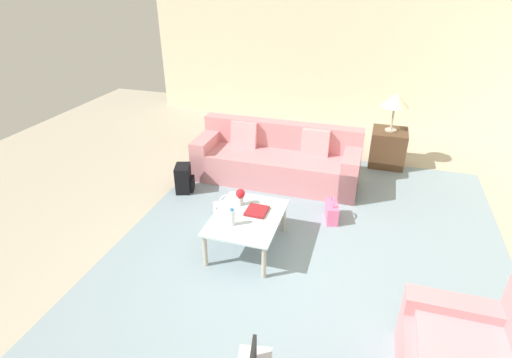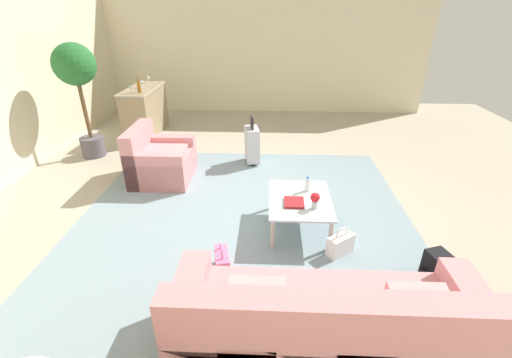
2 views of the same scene
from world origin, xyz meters
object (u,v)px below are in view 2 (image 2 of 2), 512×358
at_px(coffee_table_book, 294,202).
at_px(flower_vase, 315,199).
at_px(wine_glass_leftmost, 131,88).
at_px(handbag_pink, 222,262).
at_px(armchair, 158,162).
at_px(potted_ficus, 78,78).
at_px(suitcase_silver, 252,144).
at_px(backpack_black, 438,273).
at_px(wine_glass_right_of_centre, 148,78).
at_px(wine_bottle_amber, 139,87).
at_px(water_bottle, 307,184).
at_px(bar_console, 145,110).
at_px(handbag_white, 340,244).
at_px(couch, 328,329).
at_px(wine_glass_left_of_centre, 142,83).
at_px(coffee_table, 300,202).

relative_size(coffee_table_book, flower_vase, 1.24).
relative_size(wine_glass_leftmost, handbag_pink, 0.43).
height_order(armchair, wine_glass_leftmost, wine_glass_leftmost).
xyz_separation_m(handbag_pink, potted_ficus, (3.05, 2.84, 1.30)).
bearing_deg(suitcase_silver, potted_ficus, 86.19).
bearing_deg(suitcase_silver, backpack_black, -146.47).
relative_size(wine_glass_right_of_centre, wine_bottle_amber, 0.51).
bearing_deg(armchair, water_bottle, -115.83).
bearing_deg(bar_console, wine_bottle_amber, -165.61).
bearing_deg(handbag_white, suitcase_silver, 24.51).
xyz_separation_m(couch, wine_bottle_amber, (4.86, 3.09, 0.82)).
relative_size(armchair, coffee_table_book, 3.89).
height_order(suitcase_silver, backpack_black, suitcase_silver).
bearing_deg(bar_console, handbag_white, -138.48).
xyz_separation_m(handbag_pink, backpack_black, (-0.15, -2.15, 0.06)).
height_order(couch, armchair, armchair).
bearing_deg(backpack_black, coffee_table_book, 57.19).
height_order(wine_glass_leftmost, handbag_white, wine_glass_leftmost).
bearing_deg(suitcase_silver, wine_glass_leftmost, 67.55).
relative_size(wine_bottle_amber, handbag_pink, 0.84).
bearing_deg(wine_bottle_amber, wine_glass_right_of_centre, 7.51).
xyz_separation_m(water_bottle, wine_glass_left_of_centre, (3.30, 3.18, 0.59)).
relative_size(wine_glass_right_of_centre, backpack_black, 0.39).
height_order(coffee_table_book, handbag_pink, coffee_table_book).
relative_size(couch, wine_glass_leftmost, 15.82).
relative_size(flower_vase, wine_glass_left_of_centre, 1.33).
distance_m(flower_vase, bar_console, 4.94).
height_order(armchair, handbag_white, armchair).
bearing_deg(water_bottle, suitcase_silver, 23.96).
xyz_separation_m(armchair, wine_bottle_amber, (1.77, 0.82, 0.82)).
bearing_deg(wine_glass_left_of_centre, bar_console, 90.00).
relative_size(wine_glass_right_of_centre, handbag_pink, 0.43).
height_order(armchair, backpack_black, armchair).
bearing_deg(flower_vase, couch, 178.17).
height_order(flower_vase, wine_glass_left_of_centre, wine_glass_left_of_centre).
distance_m(couch, potted_ficus, 5.62).
height_order(couch, potted_ficus, potted_ficus).
distance_m(armchair, backpack_black, 4.16).
distance_m(armchair, wine_glass_left_of_centre, 2.51).
bearing_deg(suitcase_silver, wine_glass_right_of_centre, 50.40).
distance_m(water_bottle, flower_vase, 0.42).
xyz_separation_m(couch, coffee_table_book, (1.67, 0.18, 0.14)).
height_order(coffee_table, bar_console, bar_console).
bearing_deg(suitcase_silver, armchair, 115.47).
relative_size(coffee_table, wine_bottle_amber, 3.28).
xyz_separation_m(coffee_table_book, wine_glass_leftmost, (3.12, 3.05, 0.67)).
relative_size(wine_glass_left_of_centre, backpack_black, 0.39).
distance_m(armchair, suitcase_silver, 1.63).
relative_size(coffee_table_book, wine_glass_right_of_centre, 1.65).
distance_m(couch, wine_glass_left_of_centre, 6.22).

